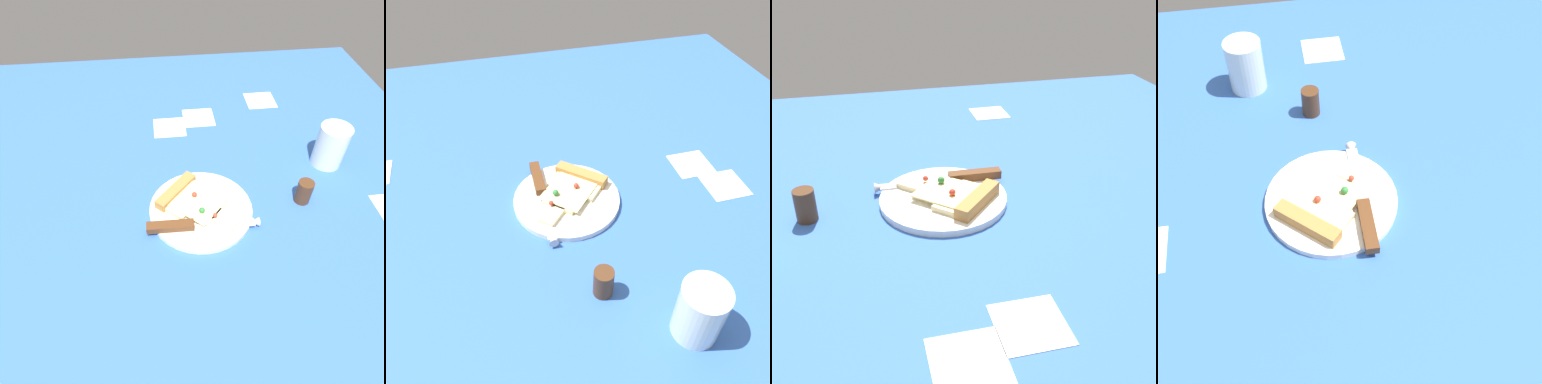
% 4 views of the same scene
% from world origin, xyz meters
% --- Properties ---
extents(ground_plane, '(1.45, 1.45, 0.03)m').
position_xyz_m(ground_plane, '(-0.00, -0.00, -0.01)').
color(ground_plane, '#3360B7').
rests_on(ground_plane, ground).
extents(plate, '(0.23, 0.23, 0.01)m').
position_xyz_m(plate, '(-0.06, 0.05, 0.01)').
color(plate, white).
rests_on(plate, ground_plane).
extents(pizza_slice, '(0.18, 0.18, 0.03)m').
position_xyz_m(pizza_slice, '(-0.04, 0.03, 0.02)').
color(pizza_slice, beige).
rests_on(pizza_slice, plate).
extents(knife, '(0.24, 0.03, 0.02)m').
position_xyz_m(knife, '(-0.03, 0.10, 0.02)').
color(knife, silver).
rests_on(knife, plate).
extents(drinking_glass, '(0.08, 0.08, 0.11)m').
position_xyz_m(drinking_glass, '(-0.40, -0.08, 0.05)').
color(drinking_glass, silver).
rests_on(drinking_glass, ground_plane).
extents(pepper_shaker, '(0.04, 0.04, 0.06)m').
position_xyz_m(pepper_shaker, '(-0.30, 0.04, 0.03)').
color(pepper_shaker, '#4C2D19').
rests_on(pepper_shaker, ground_plane).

